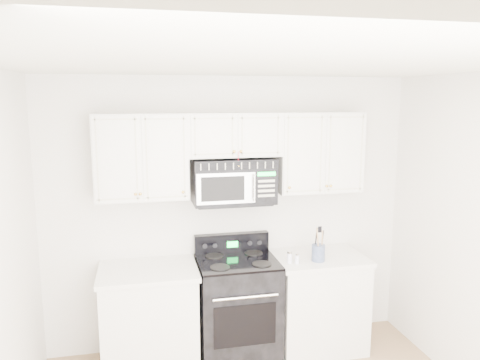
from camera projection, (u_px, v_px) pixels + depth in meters
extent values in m
cube|color=silver|center=(290.00, 61.00, 2.60)|extent=(3.50, 3.50, 0.01)
cube|color=beige|center=(230.00, 213.00, 4.51)|extent=(3.50, 0.01, 2.60)
cube|color=silver|center=(150.00, 320.00, 4.19)|extent=(0.82, 0.63, 0.88)
cube|color=white|center=(148.00, 271.00, 4.11)|extent=(0.86, 0.65, 0.04)
cube|color=black|center=(151.00, 357.00, 4.29)|extent=(0.82, 0.55, 0.10)
cube|color=silver|center=(318.00, 303.00, 4.53)|extent=(0.82, 0.63, 0.88)
cube|color=white|center=(319.00, 258.00, 4.45)|extent=(0.86, 0.65, 0.04)
cube|color=black|center=(315.00, 338.00, 4.63)|extent=(0.82, 0.55, 0.10)
cube|color=black|center=(237.00, 309.00, 4.36)|extent=(0.72, 0.62, 0.92)
cube|color=black|center=(245.00, 326.00, 4.06)|extent=(0.55, 0.01, 0.38)
cylinder|color=silver|center=(246.00, 298.00, 3.99)|extent=(0.57, 0.02, 0.02)
cube|color=black|center=(237.00, 261.00, 4.28)|extent=(0.72, 0.62, 0.02)
cube|color=black|center=(232.00, 243.00, 4.52)|extent=(0.72, 0.08, 0.19)
cube|color=#0BFF47|center=(233.00, 244.00, 4.48)|extent=(0.10, 0.00, 0.06)
cube|color=silver|center=(141.00, 157.00, 4.07)|extent=(0.80, 0.33, 0.75)
cube|color=silver|center=(318.00, 152.00, 4.42)|extent=(0.80, 0.33, 0.75)
cube|color=silver|center=(233.00, 134.00, 4.22)|extent=(0.84, 0.33, 0.39)
sphere|color=gold|center=(140.00, 194.00, 3.94)|extent=(0.03, 0.03, 0.03)
sphere|color=gold|center=(183.00, 192.00, 4.02)|extent=(0.03, 0.03, 0.03)
sphere|color=gold|center=(290.00, 188.00, 4.22)|extent=(0.03, 0.03, 0.03)
sphere|color=gold|center=(327.00, 186.00, 4.30)|extent=(0.03, 0.03, 0.03)
sphere|color=gold|center=(234.00, 152.00, 4.05)|extent=(0.03, 0.03, 0.03)
sphere|color=gold|center=(241.00, 151.00, 4.07)|extent=(0.03, 0.03, 0.03)
cylinder|color=red|center=(238.00, 158.00, 4.07)|extent=(0.01, 0.00, 0.12)
sphere|color=gold|center=(238.00, 166.00, 4.08)|extent=(0.04, 0.04, 0.04)
cube|color=black|center=(233.00, 181.00, 4.27)|extent=(0.74, 0.37, 0.41)
cube|color=beige|center=(237.00, 166.00, 4.07)|extent=(0.72, 0.01, 0.07)
cube|color=#AEAEAE|center=(226.00, 189.00, 4.07)|extent=(0.52, 0.01, 0.27)
cube|color=black|center=(223.00, 189.00, 4.06)|extent=(0.38, 0.01, 0.22)
cube|color=black|center=(266.00, 187.00, 4.15)|extent=(0.20, 0.01, 0.27)
cube|color=#0BFF47|center=(267.00, 174.00, 4.12)|extent=(0.16, 0.00, 0.03)
cylinder|color=silver|center=(255.00, 188.00, 4.09)|extent=(0.02, 0.02, 0.23)
cylinder|color=slate|center=(318.00, 253.00, 4.29)|extent=(0.12, 0.12, 0.15)
cylinder|color=#A67D54|center=(322.00, 245.00, 4.28)|extent=(0.01, 0.01, 0.26)
cylinder|color=black|center=(316.00, 243.00, 4.30)|extent=(0.01, 0.01, 0.29)
cylinder|color=#A67D54|center=(318.00, 244.00, 4.24)|extent=(0.01, 0.01, 0.31)
cylinder|color=black|center=(322.00, 245.00, 4.29)|extent=(0.01, 0.01, 0.26)
cylinder|color=silver|center=(297.00, 259.00, 4.22)|extent=(0.04, 0.04, 0.08)
cylinder|color=silver|center=(297.00, 254.00, 4.22)|extent=(0.04, 0.04, 0.02)
cylinder|color=silver|center=(290.00, 258.00, 4.24)|extent=(0.04, 0.04, 0.09)
cylinder|color=silver|center=(290.00, 252.00, 4.23)|extent=(0.05, 0.05, 0.02)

